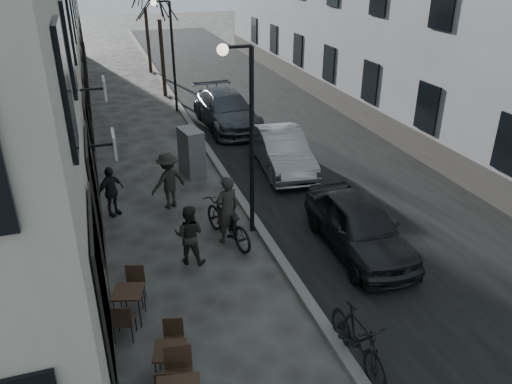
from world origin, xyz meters
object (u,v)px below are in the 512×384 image
pedestrian_far (111,192)px  bistro_set_b (171,361)px  streetlamp_near (245,122)px  car_far (226,110)px  pedestrian_near (189,235)px  car_mid (282,150)px  moped (358,339)px  streetlamp_far (169,44)px  pedestrian_mid (168,181)px  car_near (359,225)px  bicycle (227,222)px  utility_cabinet (191,152)px  bistro_set_c (129,302)px  tree_near (158,3)px

pedestrian_far → bistro_set_b: bearing=-122.1°
streetlamp_near → car_far: size_ratio=0.99×
streetlamp_near → pedestrian_near: 3.13m
car_mid → moped: car_mid is taller
streetlamp_far → pedestrian_mid: bearing=-100.1°
pedestrian_mid → car_near: size_ratio=0.42×
bistro_set_b → bicycle: size_ratio=0.67×
pedestrian_near → moped: (2.28, -4.33, -0.18)m
bistro_set_b → moped: size_ratio=0.73×
car_near → utility_cabinet: bearing=119.2°
streetlamp_near → moped: 5.94m
car_near → car_mid: size_ratio=0.97×
streetlamp_far → pedestrian_far: 10.73m
car_far → moped: bearing=-97.1°
streetlamp_near → pedestrian_far: bearing=148.2°
streetlamp_near → utility_cabinet: bearing=98.3°
car_near → car_far: bearing=95.4°
bistro_set_c → car_near: size_ratio=0.37×
moped → streetlamp_near: bearing=93.5°
car_near → car_far: car_far is taller
bicycle → pedestrian_near: pedestrian_near is taller
bistro_set_b → utility_cabinet: size_ratio=0.89×
utility_cabinet → car_mid: utility_cabinet is taller
utility_cabinet → pedestrian_far: bearing=-152.8°
streetlamp_near → utility_cabinet: size_ratio=3.12×
pedestrian_far → pedestrian_near: bearing=-99.0°
streetlamp_near → pedestrian_mid: (-1.76, 2.11, -2.29)m
utility_cabinet → pedestrian_near: (-1.13, -5.30, -0.04)m
utility_cabinet → streetlamp_far: bearing=74.6°
moped → car_far: bearing=82.6°
bistro_set_c → pedestrian_near: 2.42m
car_mid → car_far: 5.26m
tree_near → car_mid: 12.13m
pedestrian_mid → car_far: bearing=-141.2°
bistro_set_c → pedestrian_far: pedestrian_far is taller
bistro_set_b → car_far: bearing=85.3°
utility_cabinet → bistro_set_c: bearing=-122.0°
car_near → car_mid: same height
tree_near → bistro_set_b: tree_near is taller
bicycle → car_near: 3.42m
pedestrian_far → car_near: (5.90, -3.90, -0.05)m
car_far → streetlamp_near: bearing=-103.4°
streetlamp_near → car_near: size_ratio=1.23×
tree_near → car_near: size_ratio=1.37×
tree_near → moped: bearing=-88.7°
utility_cabinet → car_near: utility_cabinet is taller
bistro_set_b → utility_cabinet: utility_cabinet is taller
bicycle → moped: (1.13, -5.03, 0.02)m
bistro_set_c → car_mid: size_ratio=0.36×
tree_near → bistro_set_b: (-2.90, -19.65, -4.24)m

